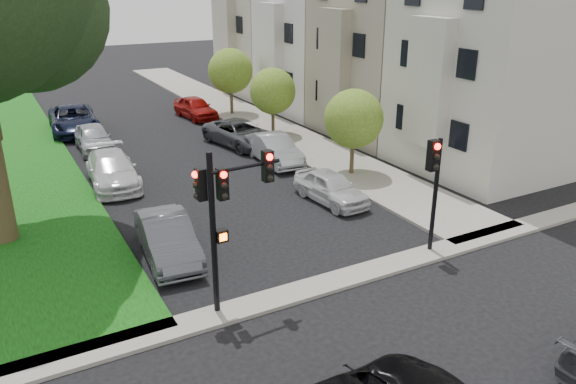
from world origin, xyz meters
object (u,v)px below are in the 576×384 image
car_parked_2 (241,133)px  car_parked_3 (196,108)px  traffic_signal_main (225,203)px  small_tree_a (354,119)px  traffic_signal_secondary (434,175)px  car_parked_1 (274,149)px  small_tree_b (273,91)px  small_tree_c (230,71)px  car_parked_0 (331,187)px  car_parked_8 (73,119)px  car_parked_5 (167,238)px  car_parked_6 (112,170)px  car_parked_7 (94,138)px

car_parked_2 → car_parked_3: (0.06, 7.38, 0.01)m
traffic_signal_main → car_parked_2: size_ratio=0.94×
small_tree_a → traffic_signal_secondary: size_ratio=1.02×
traffic_signal_main → car_parked_1: traffic_signal_main is taller
small_tree_b → small_tree_c: bearing=90.0°
car_parked_0 → car_parked_8: bearing=109.6°
small_tree_c → car_parked_0: bearing=-99.3°
car_parked_5 → car_parked_6: car_parked_5 is taller
car_parked_1 → car_parked_8: bearing=128.5°
car_parked_5 → small_tree_a: bearing=26.4°
small_tree_a → traffic_signal_secondary: small_tree_a is taller
small_tree_a → car_parked_1: small_tree_a is taller
small_tree_a → car_parked_6: (-10.18, 4.11, -2.02)m
car_parked_2 → car_parked_8: (-7.63, 7.45, 0.09)m
small_tree_c → car_parked_6: small_tree_c is taller
car_parked_0 → traffic_signal_secondary: bearing=-90.6°
small_tree_c → car_parked_1: bearing=-102.2°
traffic_signal_main → car_parked_0: traffic_signal_main is taller
small_tree_b → small_tree_c: small_tree_c is taller
car_parked_0 → car_parked_2: size_ratio=0.76×
car_parked_7 → car_parked_5: bearing=-89.4°
car_parked_8 → car_parked_7: bearing=-82.2°
traffic_signal_main → car_parked_3: size_ratio=1.14×
traffic_signal_main → car_parked_7: (-0.23, 17.77, -2.54)m
car_parked_7 → car_parked_6: bearing=-91.3°
car_parked_1 → car_parked_8: (-7.85, 11.08, 0.08)m
car_parked_0 → car_parked_7: 14.25m
small_tree_a → car_parked_7: small_tree_a is taller
car_parked_1 → small_tree_a: bearing=-53.2°
car_parked_2 → car_parked_7: (-7.34, 2.88, 0.02)m
small_tree_c → car_parked_2: size_ratio=0.89×
small_tree_c → car_parked_0: (-2.69, -16.51, -2.31)m
small_tree_b → car_parked_2: (-2.52, -0.97, -1.95)m
small_tree_b → car_parked_3: bearing=111.0°
traffic_signal_main → car_parked_8: size_ratio=0.83×
small_tree_a → small_tree_c: size_ratio=0.92×
traffic_signal_secondary → car_parked_2: traffic_signal_secondary is taller
car_parked_5 → car_parked_1: bearing=48.5°
traffic_signal_secondary → car_parked_3: 22.41m
small_tree_a → car_parked_7: 14.16m
small_tree_c → car_parked_7: bearing=-157.0°
traffic_signal_secondary → car_parked_8: size_ratio=0.71×
car_parked_8 → small_tree_a: bearing=-51.0°
traffic_signal_main → small_tree_a: bearing=39.0°
small_tree_a → car_parked_7: size_ratio=0.97×
car_parked_0 → car_parked_6: size_ratio=0.78×
small_tree_a → car_parked_3: small_tree_a is taller
small_tree_b → traffic_signal_secondary: 16.08m
traffic_signal_secondary → car_parked_5: 8.99m
car_parked_0 → car_parked_2: car_parked_2 is taller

